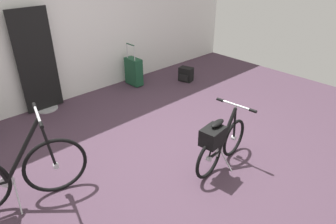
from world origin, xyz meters
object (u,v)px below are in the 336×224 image
at_px(display_bike_left, 6,171).
at_px(rolling_suitcase, 134,71).
at_px(handbag_on_floor, 186,74).
at_px(floor_banner_stand, 38,68).
at_px(folding_bike_foreground, 219,142).

xyz_separation_m(display_bike_left, rolling_suitcase, (2.86, 1.69, -0.17)).
distance_m(rolling_suitcase, handbag_on_floor, 1.06).
distance_m(floor_banner_stand, display_bike_left, 2.22).
distance_m(floor_banner_stand, rolling_suitcase, 1.78).
bearing_deg(handbag_on_floor, floor_banner_stand, 164.20).
relative_size(display_bike_left, rolling_suitcase, 1.69).
bearing_deg(folding_bike_foreground, floor_banner_stand, 106.75).
distance_m(floor_banner_stand, handbag_on_floor, 2.78).
height_order(display_bike_left, handbag_on_floor, display_bike_left).
relative_size(folding_bike_foreground, display_bike_left, 0.76).
bearing_deg(floor_banner_stand, display_bike_left, -121.37).
bearing_deg(folding_bike_foreground, display_bike_left, 152.46).
relative_size(floor_banner_stand, handbag_on_floor, 5.33).
relative_size(rolling_suitcase, handbag_on_floor, 2.69).
relative_size(floor_banner_stand, folding_bike_foreground, 1.54).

